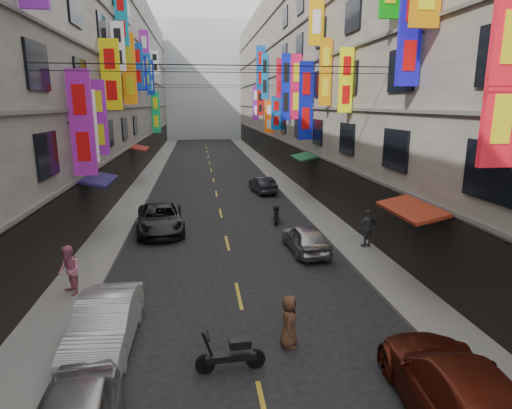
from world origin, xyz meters
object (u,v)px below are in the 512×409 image
object	(u,v)px
car_right_near	(459,392)
pedestrian_crossing	(289,321)
scooter_crossing	(232,355)
scooter_far_right	(276,215)
car_right_mid	(305,238)
pedestrian_lfar	(69,270)
car_right_far	(263,185)
pedestrian_rfar	(367,228)
car_left_mid	(105,324)
car_left_far	(160,219)

from	to	relation	value
car_right_near	pedestrian_crossing	distance (m)	4.50
scooter_crossing	car_right_near	distance (m)	5.25
scooter_crossing	scooter_far_right	bearing A→B (deg)	-17.79
car_right_mid	pedestrian_lfar	world-z (taller)	pedestrian_lfar
car_right_far	pedestrian_crossing	size ratio (longest dim) A/B	2.47
scooter_crossing	pedestrian_rfar	world-z (taller)	pedestrian_rfar
pedestrian_crossing	car_right_mid	bearing A→B (deg)	-2.69
car_left_mid	pedestrian_crossing	world-z (taller)	pedestrian_crossing
scooter_crossing	car_right_far	size ratio (longest dim) A/B	0.48
car_right_near	pedestrian_crossing	xyz separation A→B (m)	(-2.91, 3.43, -0.01)
car_left_mid	car_left_far	world-z (taller)	car_left_mid
scooter_far_right	car_left_far	distance (m)	6.58
pedestrian_lfar	pedestrian_crossing	xyz separation A→B (m)	(6.97, -4.11, -0.25)
car_left_mid	car_right_far	xyz separation A→B (m)	(7.56, 20.73, -0.10)
car_right_mid	pedestrian_rfar	xyz separation A→B (m)	(2.95, -0.04, 0.37)
car_left_far	car_right_near	size ratio (longest dim) A/B	0.97
car_right_near	pedestrian_lfar	bearing A→B (deg)	-31.47
scooter_crossing	car_right_near	size ratio (longest dim) A/B	0.34
scooter_far_right	car_left_far	bearing A→B (deg)	19.73
scooter_crossing	pedestrian_rfar	distance (m)	11.10
scooter_far_right	pedestrian_crossing	size ratio (longest dim) A/B	1.18
pedestrian_lfar	pedestrian_rfar	xyz separation A→B (m)	(12.32, 3.53, 0.02)
car_left_mid	pedestrian_rfar	xyz separation A→B (m)	(10.44, 7.02, 0.31)
scooter_far_right	car_left_mid	world-z (taller)	car_left_mid
car_left_mid	pedestrian_crossing	xyz separation A→B (m)	(5.09, -0.63, 0.04)
car_right_mid	pedestrian_lfar	xyz separation A→B (m)	(-9.38, -3.58, 0.36)
car_right_far	car_left_far	bearing A→B (deg)	45.89
car_left_far	pedestrian_crossing	bearing A→B (deg)	-75.05
car_left_far	pedestrian_rfar	distance (m)	10.71
car_left_mid	car_right_mid	distance (m)	10.30
pedestrian_rfar	car_right_near	bearing A→B (deg)	61.83
scooter_far_right	car_right_near	size ratio (longest dim) A/B	0.34
car_right_mid	car_right_far	world-z (taller)	car_right_mid
pedestrian_rfar	pedestrian_crossing	xyz separation A→B (m)	(-5.35, -7.64, -0.26)
scooter_far_right	pedestrian_rfar	size ratio (longest dim) A/B	0.99
car_left_mid	pedestrian_rfar	distance (m)	12.58
car_left_far	car_left_mid	bearing A→B (deg)	-98.83
car_right_mid	car_left_mid	bearing A→B (deg)	40.25
car_left_far	pedestrian_crossing	distance (m)	12.68
car_right_mid	pedestrian_rfar	world-z (taller)	pedestrian_rfar
car_left_mid	pedestrian_lfar	size ratio (longest dim) A/B	2.45
car_right_near	car_right_mid	size ratio (longest dim) A/B	1.39
car_left_far	pedestrian_crossing	world-z (taller)	pedestrian_crossing
car_right_mid	pedestrian_rfar	distance (m)	2.97
car_left_far	car_right_near	world-z (taller)	car_right_near
car_right_mid	pedestrian_crossing	bearing A→B (deg)	69.57
car_left_far	scooter_crossing	bearing A→B (deg)	-83.39
car_right_near	car_right_far	distance (m)	24.79
scooter_crossing	car_right_far	distance (m)	22.65
pedestrian_lfar	pedestrian_crossing	distance (m)	8.09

